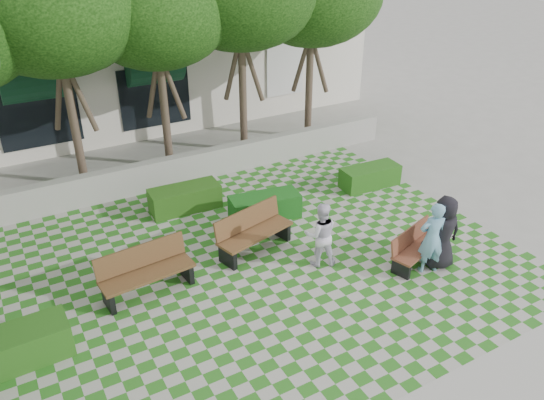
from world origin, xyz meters
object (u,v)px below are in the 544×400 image
bench_west (146,272)px  hedge_midright (265,207)px  bench_east (416,247)px  person_blue (432,238)px  hedge_east (370,176)px  bench_mid (253,232)px  hedge_midleft (185,198)px  person_dark (443,233)px  hedge_west (14,348)px  person_white (321,235)px

bench_west → hedge_midright: size_ratio=1.10×
bench_east → person_blue: size_ratio=0.97×
hedge_midright → person_blue: person_blue is taller
hedge_east → hedge_midright: hedge_midright is taller
bench_east → hedge_midright: bearing=102.7°
bench_mid → hedge_midleft: bearing=89.7°
person_dark → hedge_midright: bearing=-45.4°
hedge_midleft → person_blue: size_ratio=1.09×
bench_east → hedge_east: size_ratio=0.95×
bench_mid → hedge_east: 4.98m
hedge_west → person_blue: (8.82, -1.61, 0.55)m
bench_west → person_dark: person_dark is taller
bench_west → hedge_west: bearing=-167.8°
hedge_west → person_blue: size_ratio=1.11×
hedge_midleft → person_white: (1.83, -4.11, 0.47)m
bench_mid → person_white: size_ratio=1.32×
hedge_east → bench_mid: bearing=-164.0°
bench_west → hedge_midright: bearing=17.2°
bench_east → hedge_midleft: (-3.88, 5.18, -0.08)m
bench_west → hedge_east: (7.62, 1.69, -0.20)m
hedge_midright → hedge_midleft: 2.32m
bench_mid → hedge_midright: size_ratio=1.12×
hedge_midleft → bench_east: bearing=-53.2°
bench_mid → bench_west: bearing=171.6°
person_blue → person_dark: size_ratio=0.98×
person_dark → person_white: person_dark is taller
bench_mid → person_blue: person_blue is taller
hedge_midright → person_dark: (2.50, -4.07, 0.59)m
bench_mid → hedge_west: size_ratio=1.07×
hedge_midleft → person_blue: bearing=-55.3°
bench_west → hedge_east: 7.81m
bench_east → bench_west: bench_west is taller
person_dark → hedge_east: bearing=-93.7°
bench_mid → bench_west: size_ratio=1.01×
bench_mid → hedge_midleft: size_ratio=1.09×
bench_mid → person_blue: bearing=-56.4°
hedge_midright → hedge_midleft: (-1.75, 1.52, 0.01)m
bench_west → person_dark: size_ratio=1.15×
bench_east → hedge_east: bench_east is taller
hedge_east → person_blue: person_blue is taller
hedge_east → person_white: 4.58m
hedge_midright → hedge_west: hedge_west is taller
person_blue → hedge_midright: bearing=-45.4°
hedge_east → hedge_midright: bearing=-178.5°
hedge_east → hedge_west: (-10.44, -2.58, 0.03)m
bench_west → person_blue: person_blue is taller
hedge_midleft → person_white: person_white is taller
hedge_midleft → hedge_east: bearing=-14.5°
bench_west → hedge_midright: (3.86, 1.60, -0.19)m
hedge_midright → bench_east: bearing=-59.8°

